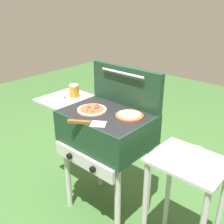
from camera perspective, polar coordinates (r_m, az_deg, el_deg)
name	(u,v)px	position (r m, az deg, el deg)	size (l,w,h in m)	color
ground_plane	(108,208)	(2.44, -0.93, -19.82)	(8.00, 8.00, 0.00)	#38602D
grill	(105,130)	(2.00, -1.46, -3.84)	(0.96, 0.53, 0.90)	#193823
grill_lid_open	(126,86)	(2.03, 2.96, 5.60)	(0.63, 0.08, 0.30)	#193823
pizza_pepperoni	(92,109)	(1.97, -4.27, 0.58)	(0.22, 0.22, 0.04)	beige
pizza_cheese	(129,115)	(1.87, 3.75, -0.71)	(0.20, 0.20, 0.03)	#C64723
sauce_jar	(74,91)	(2.24, -8.10, 4.49)	(0.08, 0.08, 0.11)	#B77A1E
spatula	(87,123)	(1.77, -5.35, -2.31)	(0.25, 0.19, 0.02)	#B7BABF
prep_table	(185,191)	(1.80, 15.29, -15.91)	(0.44, 0.36, 0.79)	#B2B2B7
topping_bowl_near	(195,153)	(1.71, 17.26, -8.36)	(0.11, 0.11, 0.04)	silver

